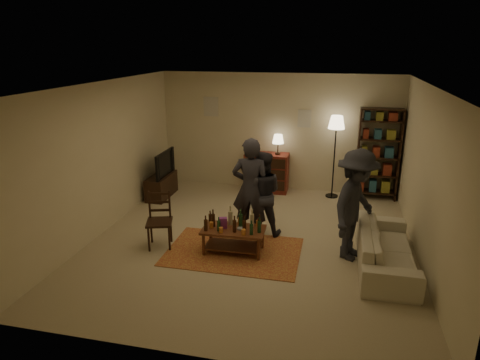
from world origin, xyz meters
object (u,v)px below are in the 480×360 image
(dresser, at_px, (267,171))
(floor_lamp, at_px, (336,128))
(tv_stand, at_px, (161,180))
(dining_chair, at_px, (160,218))
(person_by_sofa, at_px, (356,205))
(coffee_table, at_px, (234,231))
(sofa, at_px, (386,248))
(bookshelf, at_px, (378,153))
(person_right, at_px, (261,194))
(person_left, at_px, (251,189))

(dresser, height_order, floor_lamp, floor_lamp)
(tv_stand, height_order, dresser, dresser)
(dining_chair, distance_m, floor_lamp, 4.36)
(dresser, height_order, person_by_sofa, person_by_sofa)
(coffee_table, bearing_deg, sofa, 1.55)
(tv_stand, distance_m, dresser, 2.43)
(bookshelf, xyz_separation_m, person_right, (-2.15, -2.43, -0.26))
(person_left, bearing_deg, person_right, -137.07)
(tv_stand, bearing_deg, floor_lamp, 12.73)
(person_left, relative_size, person_right, 1.18)
(person_left, bearing_deg, dining_chair, 23.57)
(dresser, bearing_deg, person_by_sofa, -57.07)
(bookshelf, relative_size, sofa, 0.97)
(coffee_table, relative_size, tv_stand, 0.98)
(dresser, height_order, person_right, person_right)
(sofa, bearing_deg, tv_stand, 64.66)
(tv_stand, bearing_deg, sofa, -25.34)
(dresser, bearing_deg, person_right, -83.00)
(coffee_table, distance_m, person_right, 0.95)
(coffee_table, relative_size, floor_lamp, 0.56)
(coffee_table, bearing_deg, dresser, 89.59)
(dresser, xyz_separation_m, floor_lamp, (1.51, -0.06, 1.10))
(dresser, distance_m, sofa, 3.93)
(bookshelf, bearing_deg, person_right, -131.42)
(coffee_table, distance_m, person_left, 0.85)
(bookshelf, bearing_deg, floor_lamp, -172.02)
(coffee_table, distance_m, person_by_sofa, 2.00)
(sofa, bearing_deg, person_right, 70.45)
(dresser, height_order, bookshelf, bookshelf)
(dining_chair, xyz_separation_m, person_by_sofa, (3.20, 0.29, 0.39))
(dining_chair, height_order, tv_stand, tv_stand)
(coffee_table, bearing_deg, person_by_sofa, 7.65)
(floor_lamp, bearing_deg, tv_stand, -167.27)
(dresser, xyz_separation_m, person_left, (0.13, -2.53, 0.43))
(dining_chair, xyz_separation_m, sofa, (3.70, 0.10, -0.20))
(coffee_table, distance_m, dresser, 3.18)
(person_left, bearing_deg, floor_lamp, -121.11)
(dining_chair, distance_m, bookshelf, 5.01)
(coffee_table, relative_size, bookshelf, 0.52)
(dresser, distance_m, person_left, 2.57)
(coffee_table, distance_m, bookshelf, 4.12)
(tv_stand, distance_m, floor_lamp, 4.04)
(coffee_table, height_order, person_right, person_right)
(coffee_table, xyz_separation_m, sofa, (2.41, 0.07, -0.08))
(bookshelf, height_order, floor_lamp, bookshelf)
(person_right, relative_size, person_by_sofa, 0.86)
(tv_stand, xyz_separation_m, person_right, (2.54, -1.45, 0.39))
(tv_stand, bearing_deg, dining_chair, -67.68)
(floor_lamp, distance_m, person_right, 2.73)
(bookshelf, xyz_separation_m, person_left, (-2.31, -2.59, -0.13))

